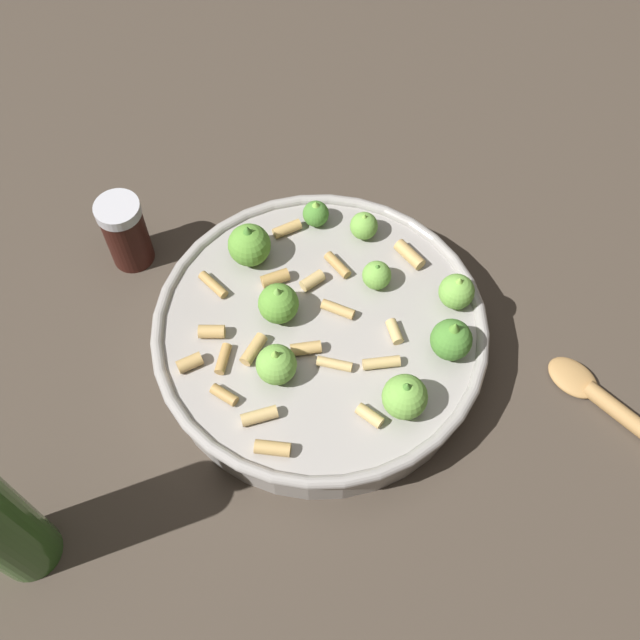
# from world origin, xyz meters

# --- Properties ---
(ground_plane) EXTENTS (2.40, 2.40, 0.00)m
(ground_plane) POSITION_xyz_m (0.00, 0.00, 0.00)
(ground_plane) COLOR #42382D
(cooking_pan) EXTENTS (0.32, 0.32, 0.10)m
(cooking_pan) POSITION_xyz_m (-0.00, -0.00, 0.03)
(cooking_pan) COLOR #9E9993
(cooking_pan) RESTS_ON ground
(pepper_shaker) EXTENTS (0.05, 0.05, 0.08)m
(pepper_shaker) POSITION_xyz_m (0.22, 0.08, 0.04)
(pepper_shaker) COLOR #33140F
(pepper_shaker) RESTS_ON ground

